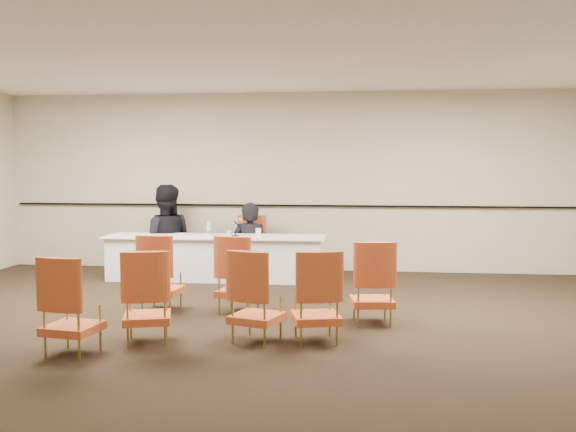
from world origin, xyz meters
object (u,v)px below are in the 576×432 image
Objects in this scene: aud_chair_front_right at (372,282)px; panelist_second at (165,243)px; panelist_main at (250,255)px; panelist_main_chair at (250,245)px; panelist_second_chair at (165,244)px; aud_chair_front_mid at (239,274)px; aud_chair_back_right at (316,295)px; aud_chair_front_left at (161,272)px; coffee_cup at (258,233)px; aud_chair_extra at (72,304)px; aud_chair_back_mid at (257,296)px; microphone at (235,227)px; drinking_glass at (229,234)px; panel_table at (215,258)px; water_bottle at (209,228)px; aud_chair_back_left at (147,296)px.

panelist_second is at bearing 130.33° from aud_chair_front_right.
panelist_main is 0.15m from panelist_main_chair.
panelist_second_chair and aud_chair_front_mid have the same top height.
panelist_second_chair is 1.00× the size of aud_chair_back_right.
aud_chair_front_left and aud_chair_front_right have the same top height.
coffee_cup is 0.14× the size of aud_chair_back_right.
aud_chair_front_left reaches higher than coffee_cup.
aud_chair_back_right is 2.36m from aud_chair_extra.
coffee_cup is 0.14× the size of aud_chair_front_right.
panelist_main is 1.81× the size of aud_chair_front_mid.
panelist_main_chair and aud_chair_back_mid have the same top height.
aud_chair_front_right is at bearing 127.93° from panelist_main.
panelist_second is 1.45m from microphone.
drinking_glass is 0.11× the size of aud_chair_front_right.
aud_chair_back_right is at bearing -55.30° from panelist_second_chair.
drinking_glass is at bearing 139.84° from panelist_second.
panelist_second reaches higher than aud_chair_back_mid.
panel_table is 3.60× the size of aud_chair_extra.
microphone is 0.30× the size of aud_chair_extra.
aud_chair_front_left is (-0.63, -2.68, 0.15)m from panelist_main.
panelist_second is 2.05× the size of aud_chair_back_right.
coffee_cup is 2.13m from aud_chair_front_mid.
water_bottle is (-0.55, -0.57, 0.33)m from panelist_main_chair.
aud_chair_extra is at bearing 84.04° from panelist_main.
panelist_main_chair is at bearing 108.38° from aud_chair_front_mid.
aud_chair_back_mid is at bearing -80.32° from panelist_main_chair.
microphone is 0.30× the size of aud_chair_back_mid.
coffee_cup is 3.48m from aud_chair_back_right.
panelist_main reaches higher than aud_chair_back_mid.
aud_chair_back_mid is at bearing -9.08° from aud_chair_back_left.
panelist_second is 2.05× the size of aud_chair_front_left.
panel_table is 2.30m from aud_chair_front_mid.
panelist_second reaches higher than panelist_main.
panelist_main_chair is 3.34× the size of microphone.
water_bottle is (-0.42, 0.01, -0.02)m from microphone.
aud_chair_front_left and aud_chair_extra have the same top height.
aud_chair_extra reaches higher than drinking_glass.
aud_chair_front_left is (-0.09, -2.11, -0.33)m from water_bottle.
aud_chair_back_left is (-0.13, -3.39, -0.26)m from drinking_glass.
aud_chair_front_right is (2.57, -0.34, 0.00)m from aud_chair_front_left.
aud_chair_back_left is (-0.57, -3.48, -0.28)m from coffee_cup.
panelist_main reaches higher than aud_chair_back_left.
aud_chair_extra is (-0.91, -4.54, 0.15)m from panelist_main.
aud_chair_front_right is at bearing -47.75° from drinking_glass.
panelist_second is (-1.42, -0.03, 0.01)m from panelist_main_chair.
coffee_cup is 2.29m from aud_chair_front_left.
aud_chair_front_left is 0.97m from aud_chair_front_mid.
microphone is at bearing 123.37° from aud_chair_back_mid.
microphone reaches higher than aud_chair_back_left.
panelist_second reaches higher than coffee_cup.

